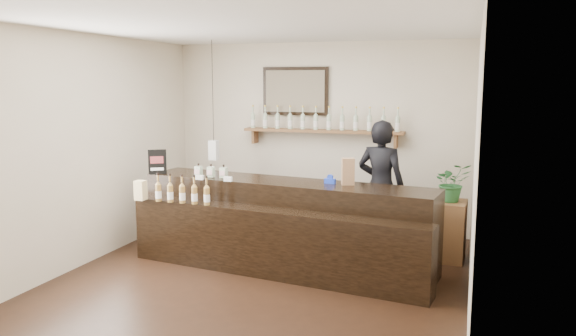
# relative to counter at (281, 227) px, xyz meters

# --- Properties ---
(ground) EXTENTS (5.00, 5.00, 0.00)m
(ground) POSITION_rel_counter_xyz_m (-0.08, -0.56, -0.48)
(ground) COLOR black
(ground) RESTS_ON ground
(room_shell) EXTENTS (5.00, 5.00, 5.00)m
(room_shell) POSITION_rel_counter_xyz_m (-0.08, -0.56, 1.22)
(room_shell) COLOR beige
(room_shell) RESTS_ON ground
(back_wall_decor) EXTENTS (2.66, 0.96, 1.69)m
(back_wall_decor) POSITION_rel_counter_xyz_m (-0.22, 1.81, 1.27)
(back_wall_decor) COLOR brown
(back_wall_decor) RESTS_ON ground
(counter) EXTENTS (3.74, 1.46, 1.20)m
(counter) POSITION_rel_counter_xyz_m (0.00, 0.00, 0.00)
(counter) COLOR black
(counter) RESTS_ON ground
(promo_sign) EXTENTS (0.21, 0.14, 0.32)m
(promo_sign) POSITION_rel_counter_xyz_m (-1.73, 0.09, 0.71)
(promo_sign) COLOR black
(promo_sign) RESTS_ON counter
(paper_bag) EXTENTS (0.17, 0.15, 0.31)m
(paper_bag) POSITION_rel_counter_xyz_m (0.78, 0.12, 0.70)
(paper_bag) COLOR #9E6E4C
(paper_bag) RESTS_ON counter
(tape_dispenser) EXTENTS (0.14, 0.07, 0.11)m
(tape_dispenser) POSITION_rel_counter_xyz_m (0.56, 0.13, 0.59)
(tape_dispenser) COLOR blue
(tape_dispenser) RESTS_ON counter
(side_cabinet) EXTENTS (0.40, 0.53, 0.74)m
(side_cabinet) POSITION_rel_counter_xyz_m (1.92, 0.92, -0.11)
(side_cabinet) COLOR brown
(side_cabinet) RESTS_ON ground
(potted_plant) EXTENTS (0.55, 0.52, 0.48)m
(potted_plant) POSITION_rel_counter_xyz_m (1.92, 0.92, 0.50)
(potted_plant) COLOR #27612E
(potted_plant) RESTS_ON side_cabinet
(shopkeeper) EXTENTS (0.80, 0.61, 1.97)m
(shopkeeper) POSITION_rel_counter_xyz_m (1.04, 0.99, 0.50)
(shopkeeper) COLOR black
(shopkeeper) RESTS_ON ground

